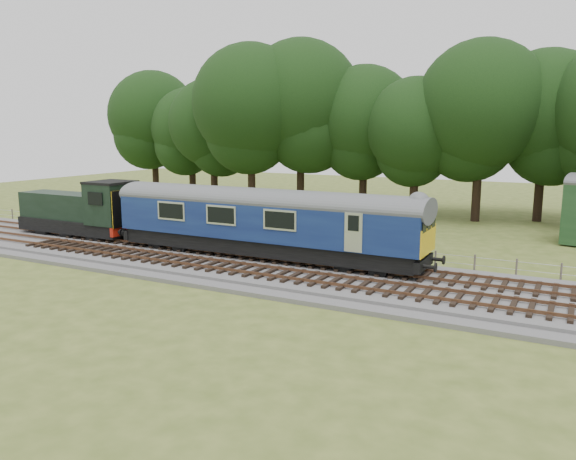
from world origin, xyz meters
The scene contains 9 objects.
ground centered at (0.00, 0.00, 0.00)m, with size 120.00×120.00×0.00m, color #475820.
ballast centered at (0.00, 0.00, 0.17)m, with size 70.00×7.00×0.35m, color #4C4C4F.
track_north centered at (0.00, 1.40, 0.42)m, with size 67.20×2.40×0.21m.
track_south centered at (0.00, -1.60, 0.42)m, with size 67.20×2.40×0.21m.
fence centered at (0.00, 4.50, 0.00)m, with size 64.00×0.12×1.00m, color #6B6054, non-canonical shape.
tree_line centered at (0.00, 22.00, 0.00)m, with size 70.00×8.00×18.00m, color black, non-canonical shape.
dmu_railcar centered at (-2.70, 1.40, 2.61)m, with size 18.05×2.86×3.88m.
shunter_loco centered at (-16.63, 1.40, 1.97)m, with size 8.92×2.60×3.38m.
worker centered at (-13.26, 0.73, 1.26)m, with size 0.66×0.43×1.81m, color orange.
Camera 1 is at (12.59, -24.69, 7.26)m, focal length 35.00 mm.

